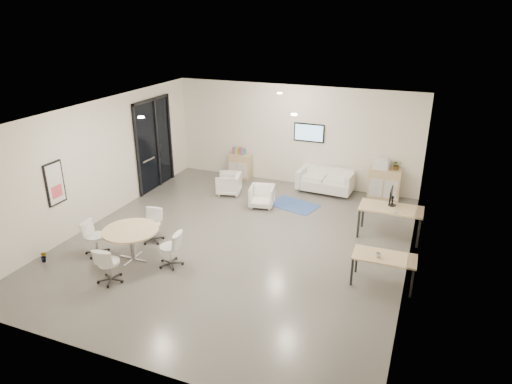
{
  "coord_description": "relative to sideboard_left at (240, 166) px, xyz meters",
  "views": [
    {
      "loc": [
        4.14,
        -9.14,
        5.36
      ],
      "look_at": [
        0.33,
        0.4,
        1.23
      ],
      "focal_mm": 32.0,
      "sensor_mm": 36.0,
      "label": 1
    }
  ],
  "objects": [
    {
      "name": "armchair_right",
      "position": [
        1.57,
        -2.03,
        -0.06
      ],
      "size": [
        0.79,
        0.76,
        0.69
      ],
      "primitive_type": "imported",
      "rotation": [
        0.0,
        0.0,
        0.21
      ],
      "color": "white",
      "rests_on": "room_shell"
    },
    {
      "name": "wall_tv",
      "position": [
        2.3,
        0.18,
        1.34
      ],
      "size": [
        0.98,
        0.06,
        0.58
      ],
      "color": "black",
      "rests_on": "room_shell"
    },
    {
      "name": "cup",
      "position": [
        5.24,
        -4.96,
        0.31
      ],
      "size": [
        0.12,
        0.1,
        0.12
      ],
      "primitive_type": "imported",
      "rotation": [
        0.0,
        0.0,
        0.08
      ],
      "color": "white",
      "rests_on": "desk_front"
    },
    {
      "name": "desk_rear",
      "position": [
        5.23,
        -2.61,
        0.31
      ],
      "size": [
        1.54,
        0.78,
        0.8
      ],
      "rotation": [
        0.0,
        0.0,
        0.01
      ],
      "color": "tan",
      "rests_on": "room_shell"
    },
    {
      "name": "printer",
      "position": [
        4.64,
        -0.03,
        0.67
      ],
      "size": [
        0.5,
        0.43,
        0.32
      ],
      "rotation": [
        0.0,
        0.0,
        -0.13
      ],
      "color": "white",
      "rests_on": "sideboard_right"
    },
    {
      "name": "meeting_chairs",
      "position": [
        -0.07,
        -5.96,
        -0.0
      ],
      "size": [
        2.51,
        2.51,
        0.82
      ],
      "color": "white",
      "rests_on": "room_shell"
    },
    {
      "name": "desk_front",
      "position": [
        5.37,
        -4.87,
        0.18
      ],
      "size": [
        1.29,
        0.67,
        0.66
      ],
      "rotation": [
        0.0,
        0.0,
        0.02
      ],
      "color": "tan",
      "rests_on": "room_shell"
    },
    {
      "name": "plant_floor",
      "position": [
        -1.9,
        -6.81,
        -0.35
      ],
      "size": [
        0.19,
        0.29,
        0.12
      ],
      "primitive_type": "imported",
      "rotation": [
        0.0,
        0.0,
        0.14
      ],
      "color": "#3F7F3F",
      "rests_on": "room_shell"
    },
    {
      "name": "glass_door",
      "position": [
        -2.15,
        -1.77,
        1.09
      ],
      "size": [
        0.09,
        1.9,
        2.85
      ],
      "color": "black",
      "rests_on": "room_shell"
    },
    {
      "name": "room_shell",
      "position": [
        1.8,
        -4.28,
        1.19
      ],
      "size": [
        9.6,
        10.6,
        4.8
      ],
      "color": "#5F5C57",
      "rests_on": "ground"
    },
    {
      "name": "sideboard_left",
      "position": [
        0.0,
        0.0,
        0.0
      ],
      "size": [
        0.73,
        0.38,
        0.82
      ],
      "color": "tan",
      "rests_on": "room_shell"
    },
    {
      "name": "monitor",
      "position": [
        5.19,
        -2.46,
        0.62
      ],
      "size": [
        0.2,
        0.5,
        0.44
      ],
      "color": "black",
      "rests_on": "desk_rear"
    },
    {
      "name": "books",
      "position": [
        -0.04,
        0.0,
        0.52
      ],
      "size": [
        0.43,
        0.14,
        0.22
      ],
      "color": "red",
      "rests_on": "sideboard_left"
    },
    {
      "name": "ceiling_spots",
      "position": [
        1.6,
        -3.45,
        2.77
      ],
      "size": [
        3.14,
        4.14,
        0.03
      ],
      "color": "#FFEAC6",
      "rests_on": "room_shell"
    },
    {
      "name": "armchair_left",
      "position": [
        0.26,
        -1.48,
        -0.05
      ],
      "size": [
        0.82,
        0.85,
        0.73
      ],
      "primitive_type": "imported",
      "rotation": [
        0.0,
        0.0,
        -1.31
      ],
      "color": "white",
      "rests_on": "room_shell"
    },
    {
      "name": "sideboard_right",
      "position": [
        4.77,
        -0.03,
        0.05
      ],
      "size": [
        0.93,
        0.45,
        0.93
      ],
      "color": "tan",
      "rests_on": "room_shell"
    },
    {
      "name": "blue_rug",
      "position": [
        2.42,
        -1.6,
        -0.4
      ],
      "size": [
        1.55,
        1.24,
        0.01
      ],
      "primitive_type": "cube",
      "rotation": [
        0.0,
        0.0,
        -0.28
      ],
      "color": "#334C9C",
      "rests_on": "room_shell"
    },
    {
      "name": "artwork",
      "position": [
        -2.17,
        -5.88,
        1.13
      ],
      "size": [
        0.05,
        0.54,
        1.04
      ],
      "color": "black",
      "rests_on": "room_shell"
    },
    {
      "name": "loveseat",
      "position": [
        3.01,
        -0.21,
        -0.07
      ],
      "size": [
        1.73,
        0.94,
        0.63
      ],
      "rotation": [
        0.0,
        0.0,
        -0.06
      ],
      "color": "white",
      "rests_on": "room_shell"
    },
    {
      "name": "plant_cabinet",
      "position": [
        5.07,
        -0.01,
        0.64
      ],
      "size": [
        0.34,
        0.36,
        0.24
      ],
      "primitive_type": "imported",
      "rotation": [
        0.0,
        0.0,
        0.25
      ],
      "color": "#3F7F3F",
      "rests_on": "sideboard_right"
    },
    {
      "name": "round_table",
      "position": [
        -0.07,
        -5.96,
        0.27
      ],
      "size": [
        1.25,
        1.25,
        0.76
      ],
      "color": "tan",
      "rests_on": "room_shell"
    }
  ]
}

